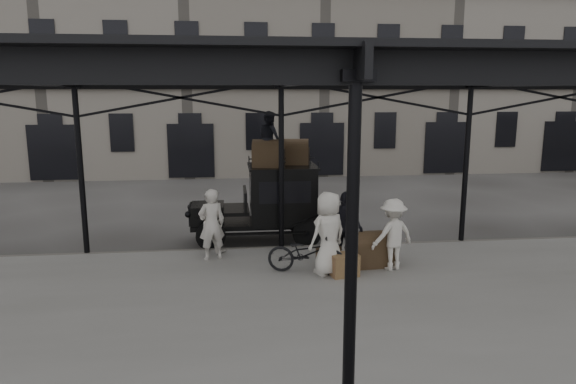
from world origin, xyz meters
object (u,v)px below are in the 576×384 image
(taxi, at_px, (271,200))
(bicycle, at_px, (306,253))
(porter_official, at_px, (346,227))
(porter_left, at_px, (212,224))
(steamer_trunk_platform, at_px, (373,251))
(steamer_trunk_roof_near, at_px, (269,155))

(taxi, height_order, bicycle, taxi)
(taxi, distance_m, porter_official, 2.92)
(porter_official, bearing_deg, taxi, -3.57)
(porter_official, bearing_deg, porter_left, 43.30)
(bicycle, xyz_separation_m, steamer_trunk_platform, (1.65, 0.34, -0.12))
(porter_left, distance_m, porter_official, 3.25)
(steamer_trunk_roof_near, height_order, steamer_trunk_platform, steamer_trunk_roof_near)
(porter_left, bearing_deg, steamer_trunk_platform, 149.49)
(steamer_trunk_roof_near, bearing_deg, porter_official, -41.38)
(taxi, height_order, steamer_trunk_roof_near, steamer_trunk_roof_near)
(porter_left, height_order, steamer_trunk_roof_near, steamer_trunk_roof_near)
(taxi, relative_size, porter_left, 2.08)
(steamer_trunk_roof_near, bearing_deg, bicycle, -66.61)
(taxi, bearing_deg, steamer_trunk_platform, -51.85)
(taxi, bearing_deg, bicycle, -80.12)
(porter_left, xyz_separation_m, porter_official, (3.20, -0.56, -0.02))
(porter_official, relative_size, steamer_trunk_roof_near, 2.03)
(bicycle, relative_size, steamer_trunk_platform, 1.86)
(taxi, distance_m, porter_left, 2.48)
(bicycle, distance_m, steamer_trunk_platform, 1.69)
(porter_official, distance_m, steamer_trunk_platform, 0.87)
(taxi, distance_m, steamer_trunk_roof_near, 1.31)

